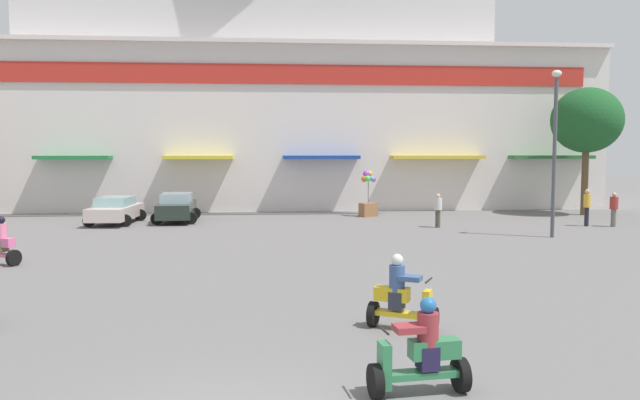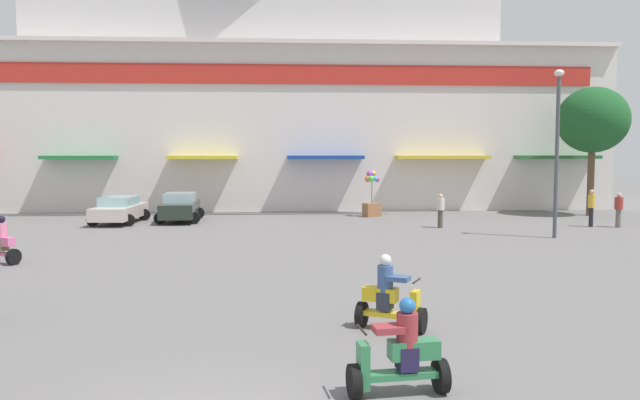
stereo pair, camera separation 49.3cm
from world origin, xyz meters
name	(u,v)px [view 2 (the right image)]	position (x,y,z in m)	size (l,w,h in m)	color
ground_plane	(252,261)	(0.00, 13.00, 0.00)	(128.00, 128.00, 0.00)	slate
colonial_building	(266,71)	(0.00, 35.92, 9.07)	(42.89, 16.20, 20.58)	silver
plaza_tree_1	(593,120)	(18.34, 26.64, 5.33)	(3.84, 4.16, 7.19)	brown
parked_car_0	(119,209)	(-7.15, 24.39, 0.70)	(2.54, 4.36, 1.35)	beige
parked_car_1	(180,207)	(-4.24, 25.05, 0.75)	(2.36, 4.15, 1.48)	#232D26
scooter_rider_0	(390,299)	(3.15, 4.73, 0.64)	(1.48, 1.11, 1.55)	black
scooter_rider_1	(0,244)	(-8.10, 13.00, 0.65)	(1.46, 1.09, 1.57)	black
scooter_rider_4	(400,355)	(2.71, 1.28, 0.61)	(1.54, 0.69, 1.48)	black
pedestrian_0	(619,208)	(16.98, 21.15, 0.93)	(0.53, 0.53, 1.66)	#69635E
pedestrian_1	(440,209)	(8.49, 21.55, 0.91)	(0.50, 0.50, 1.62)	#49493A
pedestrian_2	(591,205)	(15.81, 21.48, 1.04)	(0.47, 0.47, 1.79)	#21212A
streetlamp_near	(557,141)	(12.39, 17.80, 4.06)	(0.40, 0.40, 6.97)	#474C51
balloon_vendor_cart	(372,198)	(5.98, 26.86, 1.01)	(1.07, 0.94, 2.55)	#976541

